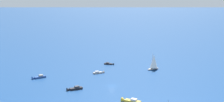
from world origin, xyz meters
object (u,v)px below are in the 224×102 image
at_px(sailboat_far_stbd, 154,62).
at_px(motorboat_trailing, 99,72).
at_px(motorboat_near_centre, 74,89).
at_px(motorboat_far_port, 110,64).
at_px(motorboat_ahead, 130,101).
at_px(motorboat_inshore, 38,77).

relative_size(sailboat_far_stbd, motorboat_trailing, 1.50).
relative_size(motorboat_near_centre, motorboat_far_port, 1.23).
relative_size(motorboat_far_port, sailboat_far_stbd, 0.63).
height_order(motorboat_far_port, motorboat_ahead, motorboat_ahead).
distance_m(motorboat_inshore, motorboat_trailing, 33.08).
height_order(motorboat_trailing, motorboat_ahead, motorboat_ahead).
bearing_deg(motorboat_ahead, sailboat_far_stbd, -28.70).
bearing_deg(sailboat_far_stbd, motorboat_near_centre, 121.04).
xyz_separation_m(sailboat_far_stbd, motorboat_inshore, (-5.63, 65.43, -3.95)).
distance_m(motorboat_far_port, sailboat_far_stbd, 29.25).
bearing_deg(motorboat_far_port, motorboat_trailing, 153.63).
distance_m(motorboat_near_centre, motorboat_trailing, 31.96).
height_order(sailboat_far_stbd, motorboat_inshore, sailboat_far_stbd).
bearing_deg(motorboat_near_centre, sailboat_far_stbd, -58.96).
xyz_separation_m(motorboat_inshore, motorboat_ahead, (-45.39, -37.50, 0.07)).
xyz_separation_m(motorboat_trailing, motorboat_ahead, (-49.05, -4.63, 0.15)).
relative_size(motorboat_near_centre, motorboat_trailing, 1.15).
xyz_separation_m(motorboat_far_port, motorboat_trailing, (-20.10, 9.96, 0.02)).
distance_m(sailboat_far_stbd, motorboat_ahead, 58.29).
height_order(motorboat_inshore, motorboat_ahead, motorboat_ahead).
relative_size(motorboat_near_centre, sailboat_far_stbd, 0.77).
distance_m(motorboat_trailing, motorboat_ahead, 49.27).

